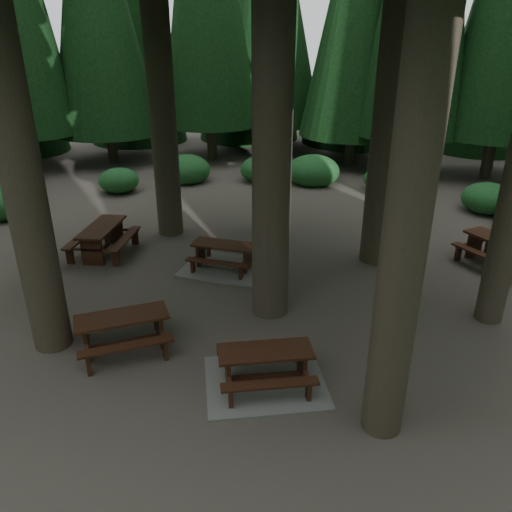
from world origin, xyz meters
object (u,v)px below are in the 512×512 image
at_px(picnic_table_d, 498,248).
at_px(picnic_table_a, 265,372).
at_px(picnic_table_b, 103,235).
at_px(picnic_table_e, 123,327).
at_px(picnic_table_c, 224,260).

bearing_deg(picnic_table_d, picnic_table_a, -79.73).
bearing_deg(picnic_table_b, picnic_table_e, -153.45).
xyz_separation_m(picnic_table_b, picnic_table_c, (3.72, 0.60, -0.33)).
xyz_separation_m(picnic_table_a, picnic_table_e, (-3.09, -0.21, 0.28)).
xyz_separation_m(picnic_table_a, picnic_table_b, (-6.81, 3.51, 0.33)).
bearing_deg(picnic_table_e, picnic_table_a, -40.83).
relative_size(picnic_table_b, picnic_table_e, 1.03).
bearing_deg(picnic_table_c, picnic_table_e, -98.39).
bearing_deg(picnic_table_e, picnic_table_d, 3.53).
distance_m(picnic_table_a, picnic_table_e, 3.11).
relative_size(picnic_table_d, picnic_table_e, 1.04).
distance_m(picnic_table_b, picnic_table_c, 3.78).
bearing_deg(picnic_table_e, picnic_table_b, 90.31).
bearing_deg(picnic_table_d, picnic_table_b, -122.39).
xyz_separation_m(picnic_table_b, picnic_table_d, (10.58, 3.97, -0.03)).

